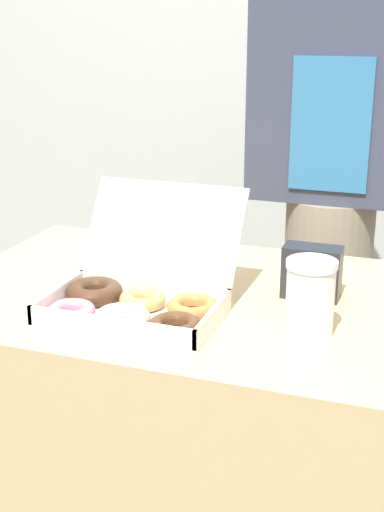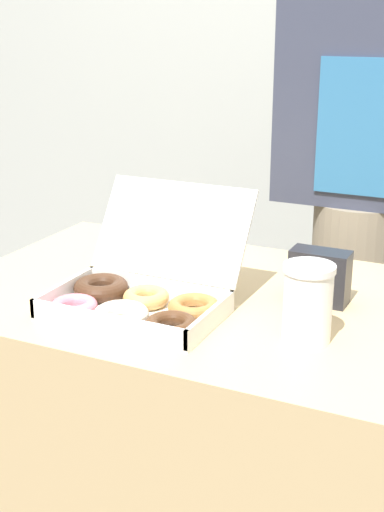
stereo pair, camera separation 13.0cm
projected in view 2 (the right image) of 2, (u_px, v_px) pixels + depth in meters
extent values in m
cube|color=#B2B7B2|center=(365.00, 11.00, 2.50)|extent=(10.00, 0.05, 2.60)
cube|color=tan|center=(195.00, 445.00, 1.60)|extent=(1.02, 0.69, 0.74)
cube|color=white|center=(134.00, 315.00, 1.36)|extent=(0.33, 0.21, 0.01)
cube|color=white|center=(64.00, 291.00, 1.42)|extent=(0.01, 0.21, 0.04)
cube|color=white|center=(210.00, 319.00, 1.29)|extent=(0.01, 0.21, 0.04)
cube|color=white|center=(106.00, 323.00, 1.27)|extent=(0.33, 0.01, 0.04)
cube|color=white|center=(158.00, 287.00, 1.44)|extent=(0.33, 0.01, 0.04)
cube|color=white|center=(172.00, 230.00, 1.46)|extent=(0.33, 0.12, 0.18)
torus|color=pink|center=(74.00, 306.00, 1.36)|extent=(0.11, 0.11, 0.03)
torus|color=#422819|center=(101.00, 288.00, 1.44)|extent=(0.15, 0.15, 0.03)
torus|color=silver|center=(121.00, 315.00, 1.32)|extent=(0.15, 0.15, 0.03)
torus|color=tan|center=(146.00, 298.00, 1.40)|extent=(0.13, 0.13, 0.03)
torus|color=#4C2D19|center=(171.00, 325.00, 1.28)|extent=(0.14, 0.14, 0.03)
torus|color=#A87038|center=(194.00, 307.00, 1.36)|extent=(0.11, 0.11, 0.03)
cylinder|color=white|center=(307.00, 306.00, 1.24)|extent=(0.09, 0.09, 0.13)
cylinder|color=white|center=(310.00, 268.00, 1.22)|extent=(0.09, 0.09, 0.01)
cube|color=#232328|center=(320.00, 277.00, 1.42)|extent=(0.12, 0.06, 0.11)
cylinder|color=gray|center=(350.00, 338.00, 2.05)|extent=(0.25, 0.25, 0.81)
cube|color=#383D51|center=(368.00, 102.00, 1.84)|extent=(0.45, 0.20, 0.53)
cube|color=teal|center=(357.00, 128.00, 1.77)|extent=(0.20, 0.01, 0.34)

